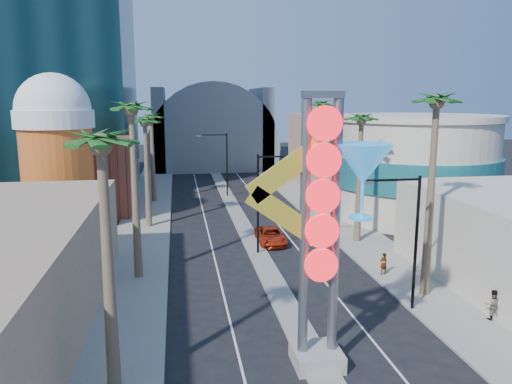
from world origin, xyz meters
The scene contains 22 objects.
sidewalk_west centered at (-9.50, 35.00, 0.07)m, with size 5.00×100.00×0.15m, color gray.
sidewalk_east centered at (9.50, 35.00, 0.07)m, with size 5.00×100.00×0.15m, color gray.
median centered at (0.00, 38.00, 0.07)m, with size 1.60×84.00×0.15m, color gray.
brick_filler_west centered at (-16.00, 38.00, 4.00)m, with size 10.00×10.00×8.00m, color brown.
filler_east centered at (16.00, 48.00, 5.00)m, with size 10.00×20.00×10.00m, color #9C7965.
beer_mug centered at (-17.00, 30.00, 7.84)m, with size 7.00×7.00×14.50m.
turquoise_building centered at (18.00, 30.00, 5.25)m, with size 16.60×16.60×10.60m.
canopy centered at (0.00, 72.00, 4.31)m, with size 22.00×16.00×22.00m.
neon_sign centered at (0.82, 2.96, 7.31)m, with size 6.53×2.60×12.55m.
streetlight_0 centered at (0.55, 20.00, 4.88)m, with size 3.79×0.25×8.00m.
streetlight_1 centered at (-0.55, 44.00, 4.88)m, with size 3.79×0.25×8.00m.
streetlight_2 centered at (6.72, 8.00, 4.83)m, with size 3.45×0.25×8.00m.
palm_0 centered at (-9.00, 2.00, 9.93)m, with size 2.40×2.40×11.70m.
palm_1 centered at (-9.00, 16.00, 10.82)m, with size 2.40×2.40×12.70m.
palm_2 centered at (-9.00, 30.00, 9.48)m, with size 2.40×2.40×11.20m.
palm_3 centered at (-9.00, 42.00, 9.48)m, with size 2.40×2.40×11.20m.
palm_5 centered at (9.00, 10.00, 11.27)m, with size 2.40×2.40×13.20m.
palm_6 centered at (9.00, 22.00, 9.93)m, with size 2.40×2.40×11.70m.
palm_7 centered at (9.00, 34.00, 10.82)m, with size 2.40×2.40×12.70m.
red_pickup centered at (1.58, 22.85, 0.67)m, with size 2.22×4.81×1.34m, color #B82A0E.
pedestrian_a centered at (7.83, 13.67, 0.93)m, with size 0.57×0.37×1.56m, color gray.
pedestrian_b centered at (10.86, 5.89, 1.01)m, with size 0.84×0.65×1.72m, color gray.
Camera 1 is at (-6.16, -17.65, 12.24)m, focal length 35.00 mm.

